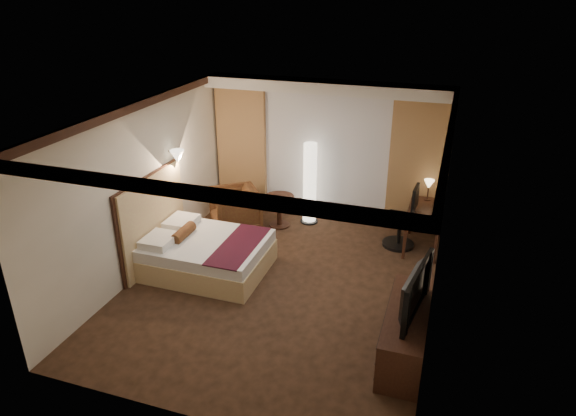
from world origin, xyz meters
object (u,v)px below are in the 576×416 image
(side_table, at_px, (280,211))
(office_chair, at_px, (401,216))
(floor_lamp, at_px, (310,183))
(bed, at_px, (208,255))
(armchair, at_px, (235,207))
(dresser, at_px, (406,332))
(television, at_px, (408,287))
(desk, at_px, (423,228))

(side_table, height_order, office_chair, office_chair)
(floor_lamp, bearing_deg, office_chair, -13.59)
(bed, bearing_deg, armchair, 97.59)
(dresser, xyz_separation_m, television, (-0.03, 0.00, 0.65))
(floor_lamp, distance_m, dresser, 4.01)
(bed, relative_size, television, 1.63)
(television, bearing_deg, office_chair, 17.50)
(bed, bearing_deg, television, -18.02)
(dresser, bearing_deg, bed, 162.14)
(desk, bearing_deg, floor_lamp, 170.09)
(desk, bearing_deg, dresser, -89.02)
(office_chair, relative_size, television, 1.01)
(side_table, bearing_deg, television, -47.98)
(floor_lamp, xyz_separation_m, dresser, (2.22, -3.31, -0.48))
(office_chair, bearing_deg, television, -77.80)
(floor_lamp, height_order, desk, floor_lamp)
(armchair, distance_m, side_table, 0.85)
(bed, height_order, armchair, armchair)
(side_table, distance_m, dresser, 4.02)
(dresser, relative_size, television, 1.43)
(side_table, height_order, floor_lamp, floor_lamp)
(armchair, relative_size, floor_lamp, 0.53)
(desk, bearing_deg, bed, -149.66)
(armchair, xyz_separation_m, television, (3.44, -2.61, 0.54))
(bed, relative_size, desk, 1.71)
(office_chair, distance_m, dresser, 2.93)
(side_table, bearing_deg, bed, -106.03)
(desk, bearing_deg, television, -89.61)
(bed, relative_size, side_table, 3.05)
(bed, distance_m, desk, 3.72)
(side_table, height_order, dresser, dresser)
(bed, height_order, floor_lamp, floor_lamp)
(side_table, bearing_deg, armchair, -154.52)
(side_table, xyz_separation_m, desk, (2.66, -0.04, 0.07))
(armchair, height_order, dresser, armchair)
(side_table, relative_size, desk, 0.56)
(bed, height_order, dresser, dresser)
(floor_lamp, height_order, office_chair, floor_lamp)
(bed, distance_m, floor_lamp, 2.54)
(desk, distance_m, dresser, 2.93)
(side_table, relative_size, television, 0.53)
(bed, bearing_deg, office_chair, 32.99)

